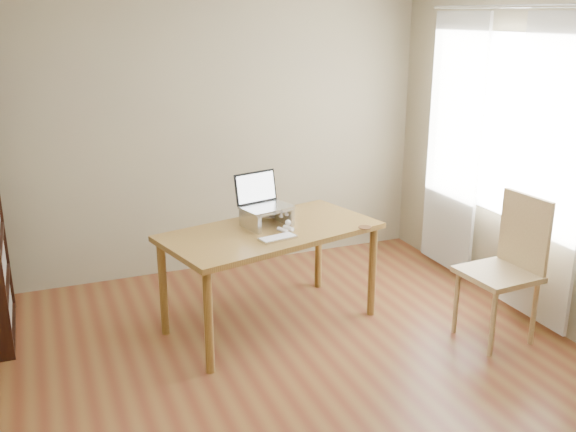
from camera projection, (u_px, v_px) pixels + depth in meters
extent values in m
cube|color=#5E2C18|center=(311.00, 394.00, 3.96)|extent=(4.00, 4.50, 0.02)
cube|color=gray|center=(207.00, 126.00, 5.56)|extent=(4.00, 0.02, 2.60)
cube|color=white|center=(505.00, 126.00, 4.94)|extent=(0.01, 1.80, 1.40)
cube|color=white|center=(547.00, 174.00, 4.51)|extent=(0.03, 0.70, 2.20)
cube|color=white|center=(453.00, 146.00, 5.48)|extent=(0.03, 0.70, 2.20)
cylinder|color=silver|center=(511.00, 6.00, 4.65)|extent=(0.03, 1.90, 0.03)
cube|color=brown|center=(271.00, 232.00, 4.61)|extent=(1.69, 1.13, 0.04)
cylinder|color=brown|center=(166.00, 278.00, 4.76)|extent=(0.06, 0.06, 0.71)
cylinder|color=brown|center=(338.00, 252.00, 5.27)|extent=(0.06, 0.06, 0.71)
cylinder|color=brown|center=(186.00, 314.00, 4.19)|extent=(0.06, 0.06, 0.71)
cylinder|color=brown|center=(378.00, 282.00, 4.69)|extent=(0.06, 0.06, 0.71)
cube|color=silver|center=(248.00, 220.00, 4.61)|extent=(0.03, 0.25, 0.12)
cube|color=silver|center=(285.00, 216.00, 4.71)|extent=(0.03, 0.25, 0.12)
cube|color=silver|center=(267.00, 209.00, 4.64)|extent=(0.32, 0.25, 0.01)
cube|color=silver|center=(267.00, 208.00, 4.64)|extent=(0.40, 0.32, 0.02)
cube|color=black|center=(260.00, 187.00, 4.72)|extent=(0.35, 0.13, 0.23)
cube|color=white|center=(260.00, 187.00, 4.72)|extent=(0.32, 0.12, 0.20)
cube|color=silver|center=(278.00, 238.00, 4.40)|extent=(0.28, 0.16, 0.02)
cube|color=white|center=(278.00, 237.00, 4.40)|extent=(0.26, 0.14, 0.00)
cylinder|color=brown|center=(365.00, 227.00, 4.64)|extent=(0.09, 0.09, 0.01)
ellipsoid|color=#4B453B|center=(269.00, 216.00, 4.70)|extent=(0.17, 0.37, 0.13)
ellipsoid|color=#4B453B|center=(264.00, 212.00, 4.79)|extent=(0.15, 0.16, 0.12)
ellipsoid|color=#4B453B|center=(278.00, 221.00, 4.52)|extent=(0.10, 0.09, 0.09)
ellipsoid|color=white|center=(276.00, 224.00, 4.57)|extent=(0.09, 0.09, 0.08)
sphere|color=white|center=(280.00, 224.00, 4.49)|extent=(0.04, 0.04, 0.04)
cone|color=#4B453B|center=(274.00, 215.00, 4.50)|extent=(0.03, 0.04, 0.04)
cone|color=#4B453B|center=(282.00, 214.00, 4.52)|extent=(0.03, 0.04, 0.04)
cylinder|color=white|center=(275.00, 231.00, 4.52)|extent=(0.03, 0.09, 0.03)
cylinder|color=white|center=(283.00, 230.00, 4.54)|extent=(0.03, 0.09, 0.03)
cylinder|color=#4B453B|center=(274.00, 215.00, 4.86)|extent=(0.13, 0.20, 0.03)
cube|color=tan|center=(498.00, 274.00, 4.47)|extent=(0.49, 0.49, 0.04)
cylinder|color=tan|center=(490.00, 322.00, 4.31)|extent=(0.04, 0.04, 0.49)
cylinder|color=tan|center=(534.00, 313.00, 4.45)|extent=(0.04, 0.04, 0.49)
cylinder|color=tan|center=(457.00, 300.00, 4.64)|extent=(0.04, 0.04, 0.49)
cylinder|color=tan|center=(498.00, 292.00, 4.78)|extent=(0.04, 0.04, 0.49)
cube|color=tan|center=(526.00, 233.00, 4.46)|extent=(0.06, 0.44, 0.55)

